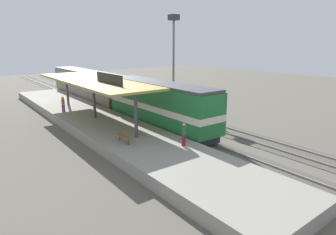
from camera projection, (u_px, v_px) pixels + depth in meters
The scene contains 11 objects.
ground_plane at pixel (150, 116), 33.05m from camera, with size 120.00×120.00×0.00m, color #5B564C.
track_near at pixel (135, 119), 31.86m from camera, with size 3.20×110.00×0.16m.
track_far at pixel (168, 113), 34.56m from camera, with size 3.20×110.00×0.16m.
platform at pixel (96, 122), 29.06m from camera, with size 6.00×44.00×0.90m, color gray.
station_canopy at pixel (93, 82), 27.98m from camera, with size 5.20×18.00×4.70m.
platform_bench at pixel (124, 137), 21.45m from camera, with size 0.44×1.70×0.50m.
locomotive at pixel (159, 105), 27.65m from camera, with size 2.93×14.43×4.44m.
passenger_carriage_single at pixel (87, 85), 41.55m from camera, with size 2.90×20.00×4.24m.
light_mast at pixel (174, 42), 36.66m from camera, with size 1.10×1.10×11.70m.
person_waiting at pixel (184, 133), 20.64m from camera, with size 0.34×0.34×1.71m.
person_walking at pixel (63, 103), 31.05m from camera, with size 0.34×0.34×1.71m.
Camera 1 is at (-15.75, -26.77, 8.04)m, focal length 30.69 mm.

